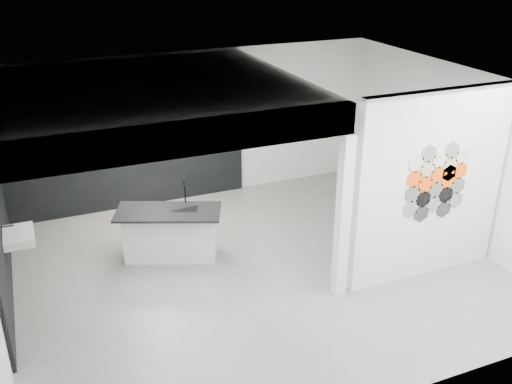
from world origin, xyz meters
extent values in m
cube|color=slate|center=(0.00, 0.00, -0.01)|extent=(7.00, 6.00, 0.01)
cube|color=silver|center=(2.23, -1.00, 1.40)|extent=(2.45, 0.15, 2.80)
cube|color=black|center=(-1.30, 2.97, 1.18)|extent=(4.40, 0.04, 2.35)
cube|color=silver|center=(-1.30, 1.00, 2.55)|extent=(4.40, 4.00, 0.40)
cube|color=silver|center=(0.82, -1.00, 1.18)|extent=(0.16, 0.16, 2.35)
cube|color=silver|center=(-1.30, -0.92, 2.55)|extent=(4.40, 0.16, 0.40)
cube|color=silver|center=(-3.24, 0.80, 0.85)|extent=(0.40, 0.60, 0.12)
cube|color=black|center=(-1.20, 2.87, 1.30)|extent=(3.00, 0.15, 0.04)
cube|color=silver|center=(-1.10, 0.88, 0.40)|extent=(1.49, 1.00, 0.80)
cube|color=black|center=(-1.13, 0.81, 0.82)|extent=(1.73, 1.25, 0.04)
cube|color=black|center=(-0.87, 0.84, 0.83)|extent=(0.52, 0.49, 0.01)
cylinder|color=black|center=(-0.80, 1.01, 1.02)|extent=(0.03, 0.03, 0.37)
torus|color=black|center=(-0.82, 0.96, 1.21)|extent=(0.07, 0.13, 0.13)
cylinder|color=black|center=(-2.38, 2.87, 1.41)|extent=(0.24, 0.24, 0.17)
ellipsoid|color=black|center=(-0.16, 2.87, 1.40)|extent=(0.23, 0.23, 0.16)
cylinder|color=gray|center=(0.15, 2.87, 1.38)|extent=(0.17, 0.17, 0.11)
cylinder|color=gray|center=(0.15, 2.87, 1.40)|extent=(0.13, 0.13, 0.15)
cylinder|color=black|center=(-1.74, 2.87, 1.40)|extent=(0.06, 0.06, 0.16)
cylinder|color=black|center=(-1.89, 2.87, 1.37)|extent=(0.11, 0.11, 0.11)
cylinder|color=silver|center=(1.86, -1.09, 1.16)|extent=(0.26, 0.02, 0.26)
cylinder|color=black|center=(1.86, -1.09, 1.39)|extent=(0.26, 0.02, 0.26)
cylinder|color=#F24E0C|center=(1.86, -1.09, 1.61)|extent=(0.26, 0.02, 0.26)
cylinder|color=beige|center=(1.86, -1.09, 1.84)|extent=(0.26, 0.02, 0.26)
cylinder|color=#2D2D2D|center=(2.06, -1.09, 1.05)|extent=(0.26, 0.02, 0.26)
cylinder|color=black|center=(2.06, -1.09, 1.27)|extent=(0.26, 0.02, 0.26)
cylinder|color=#F24E0C|center=(2.06, -1.09, 1.50)|extent=(0.26, 0.02, 0.26)
cylinder|color=tan|center=(2.06, -1.09, 1.73)|extent=(0.26, 0.02, 0.26)
cylinder|color=#66635E|center=(2.06, -1.09, 1.95)|extent=(0.26, 0.02, 0.26)
cylinder|color=silver|center=(2.25, -1.09, 1.16)|extent=(0.26, 0.02, 0.26)
cylinder|color=black|center=(2.25, -1.09, 1.39)|extent=(0.26, 0.02, 0.26)
cylinder|color=#F24E0C|center=(2.25, -1.09, 1.61)|extent=(0.26, 0.02, 0.26)
cylinder|color=beige|center=(2.25, -1.09, 1.84)|extent=(0.26, 0.02, 0.26)
cylinder|color=#2D2D2D|center=(2.44, -1.09, 1.05)|extent=(0.26, 0.02, 0.26)
cylinder|color=black|center=(2.44, -1.09, 1.27)|extent=(0.26, 0.02, 0.26)
cylinder|color=#F24E0C|center=(2.44, -1.09, 1.50)|extent=(0.26, 0.02, 0.26)
cylinder|color=tan|center=(2.44, -1.09, 1.73)|extent=(0.26, 0.02, 0.26)
cylinder|color=#66635E|center=(2.44, -1.09, 1.95)|extent=(0.26, 0.02, 0.26)
cylinder|color=silver|center=(2.64, -1.09, 1.16)|extent=(0.26, 0.02, 0.26)
cylinder|color=black|center=(2.64, -1.09, 1.39)|extent=(0.26, 0.02, 0.26)
cylinder|color=#F24E0C|center=(2.64, -1.09, 1.61)|extent=(0.26, 0.02, 0.26)
cylinder|color=beige|center=(2.64, -1.09, 1.84)|extent=(0.26, 0.02, 0.26)
cylinder|color=#F24E0C|center=(2.44, -1.09, 1.61)|extent=(0.26, 0.02, 0.26)
camera|label=1|loc=(-2.88, -6.85, 4.61)|focal=40.00mm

